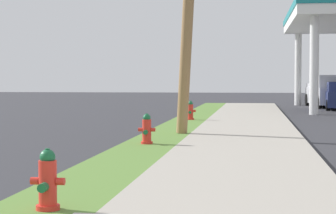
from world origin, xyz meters
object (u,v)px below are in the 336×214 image
fire_hydrant_second (147,131)px  truck_silver_on_apron (329,92)px  fire_hydrant_nearest (48,183)px  fire_hydrant_third (190,111)px

fire_hydrant_second → truck_silver_on_apron: 25.57m
fire_hydrant_nearest → truck_silver_on_apron: truck_silver_on_apron is taller
fire_hydrant_second → fire_hydrant_third: size_ratio=1.00×
fire_hydrant_nearest → fire_hydrant_third: same height
fire_hydrant_nearest → truck_silver_on_apron: size_ratio=0.13×
fire_hydrant_nearest → fire_hydrant_second: 7.87m
fire_hydrant_second → truck_silver_on_apron: truck_silver_on_apron is taller
fire_hydrant_third → truck_silver_on_apron: bearing=65.1°
fire_hydrant_third → truck_silver_on_apron: 16.71m
fire_hydrant_third → fire_hydrant_nearest: bearing=-90.0°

